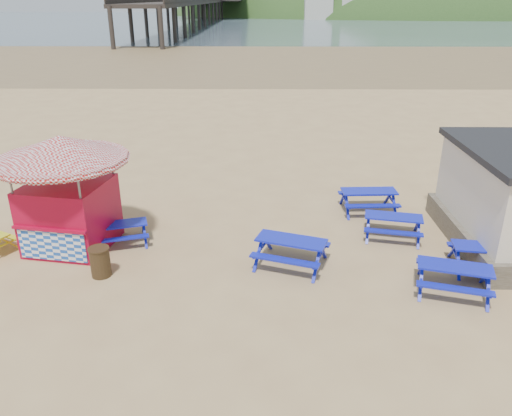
{
  "coord_description": "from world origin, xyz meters",
  "views": [
    {
      "loc": [
        0.76,
        -13.26,
        7.25
      ],
      "look_at": [
        0.57,
        1.5,
        1.0
      ],
      "focal_mm": 35.0,
      "sensor_mm": 36.0,
      "label": 1
    }
  ],
  "objects_px": {
    "picnic_table_blue_a": "(121,233)",
    "ice_cream_kiosk": "(65,179)",
    "litter_bin": "(100,262)",
    "picnic_table_blue_b": "(368,201)"
  },
  "relations": [
    {
      "from": "picnic_table_blue_a",
      "to": "ice_cream_kiosk",
      "type": "distance_m",
      "value": 2.4
    },
    {
      "from": "picnic_table_blue_a",
      "to": "litter_bin",
      "type": "bearing_deg",
      "value": -108.46
    },
    {
      "from": "picnic_table_blue_b",
      "to": "ice_cream_kiosk",
      "type": "relative_size",
      "value": 0.44
    },
    {
      "from": "litter_bin",
      "to": "picnic_table_blue_b",
      "type": "bearing_deg",
      "value": 29.14
    },
    {
      "from": "picnic_table_blue_b",
      "to": "litter_bin",
      "type": "relative_size",
      "value": 2.34
    },
    {
      "from": "picnic_table_blue_a",
      "to": "litter_bin",
      "type": "distance_m",
      "value": 2.03
    },
    {
      "from": "picnic_table_blue_a",
      "to": "litter_bin",
      "type": "height_order",
      "value": "litter_bin"
    },
    {
      "from": "picnic_table_blue_b",
      "to": "ice_cream_kiosk",
      "type": "xyz_separation_m",
      "value": [
        -9.79,
        -2.83,
        1.83
      ]
    },
    {
      "from": "picnic_table_blue_a",
      "to": "picnic_table_blue_b",
      "type": "distance_m",
      "value": 8.75
    },
    {
      "from": "picnic_table_blue_a",
      "to": "ice_cream_kiosk",
      "type": "xyz_separation_m",
      "value": [
        -1.45,
        -0.18,
        1.9
      ]
    }
  ]
}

